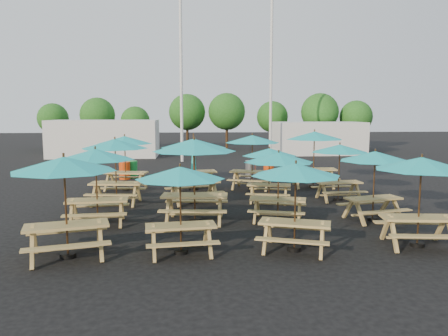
{
  "coord_description": "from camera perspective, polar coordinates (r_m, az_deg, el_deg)",
  "views": [
    {
      "loc": [
        -1.27,
        -16.13,
        3.33
      ],
      "look_at": [
        0.0,
        1.5,
        1.1
      ],
      "focal_mm": 35.0,
      "sensor_mm": 36.0,
      "label": 1
    }
  ],
  "objects": [
    {
      "name": "tree_0",
      "position": [
        43.31,
        -21.44,
        6.04
      ],
      "size": [
        2.8,
        2.8,
        4.24
      ],
      "color": "#382314",
      "rests_on": "ground"
    },
    {
      "name": "picnic_unit_7",
      "position": [
        18.99,
        -3.99,
        0.17
      ],
      "size": [
        2.13,
        1.92,
        2.47
      ],
      "rotation": [
        0.0,
        0.0,
        0.13
      ],
      "color": "#A58649",
      "rests_on": "ground"
    },
    {
      "name": "tree_3",
      "position": [
        40.85,
        -4.84,
        7.27
      ],
      "size": [
        3.36,
        3.36,
        5.09
      ],
      "color": "#382314",
      "rests_on": "ground"
    },
    {
      "name": "waste_bin_3",
      "position": [
        22.91,
        5.87,
        -0.09
      ],
      "size": [
        0.55,
        0.55,
        0.88
      ],
      "primitive_type": "cylinder",
      "color": "#DB3F0C",
      "rests_on": "ground"
    },
    {
      "name": "picnic_unit_13",
      "position": [
        14.16,
        19.11,
        1.05
      ],
      "size": [
        2.59,
        2.59,
        2.19
      ],
      "rotation": [
        0.0,
        0.0,
        0.22
      ],
      "color": "#A58649",
      "rests_on": "ground"
    },
    {
      "name": "waste_bin_2",
      "position": [
        22.67,
        3.49,
        -0.14
      ],
      "size": [
        0.55,
        0.55,
        0.88
      ],
      "primitive_type": "cylinder",
      "color": "gray",
      "rests_on": "ground"
    },
    {
      "name": "tree_1",
      "position": [
        40.92,
        -16.19,
        6.66
      ],
      "size": [
        3.11,
        3.11,
        4.72
      ],
      "color": "#382314",
      "rests_on": "ground"
    },
    {
      "name": "picnic_unit_8",
      "position": [
        10.53,
        9.35,
        -0.76
      ],
      "size": [
        2.74,
        2.74,
        2.16
      ],
      "rotation": [
        0.0,
        0.0,
        -0.33
      ],
      "color": "#A58649",
      "rests_on": "ground"
    },
    {
      "name": "picnic_unit_2",
      "position": [
        16.29,
        -14.04,
        2.69
      ],
      "size": [
        2.63,
        2.63,
        2.42
      ],
      "rotation": [
        0.0,
        0.0,
        -0.1
      ],
      "color": "#A58649",
      "rests_on": "ground"
    },
    {
      "name": "tree_7",
      "position": [
        41.8,
        16.87,
        6.42
      ],
      "size": [
        2.95,
        2.95,
        4.48
      ],
      "color": "#382314",
      "rests_on": "ground"
    },
    {
      "name": "tree_5",
      "position": [
        41.49,
        6.33,
        6.65
      ],
      "size": [
        2.94,
        2.94,
        4.45
      ],
      "color": "#382314",
      "rests_on": "ground"
    },
    {
      "name": "picnic_unit_1",
      "position": [
        13.42,
        -16.43,
        1.27
      ],
      "size": [
        2.48,
        2.48,
        2.3
      ],
      "rotation": [
        0.0,
        0.0,
        0.09
      ],
      "color": "#A58649",
      "rests_on": "ground"
    },
    {
      "name": "ground",
      "position": [
        16.52,
        0.38,
        -4.44
      ],
      "size": [
        120.0,
        120.0,
        0.0
      ],
      "primitive_type": "plane",
      "color": "black",
      "rests_on": "ground"
    },
    {
      "name": "tree_4",
      "position": [
        40.51,
        0.37,
        7.37
      ],
      "size": [
        3.41,
        3.41,
        5.17
      ],
      "color": "#382314",
      "rests_on": "ground"
    },
    {
      "name": "picnic_unit_3",
      "position": [
        19.28,
        -12.84,
        3.27
      ],
      "size": [
        2.76,
        2.76,
        2.37
      ],
      "rotation": [
        0.0,
        0.0,
        -0.19
      ],
      "color": "#A58649",
      "rests_on": "ground"
    },
    {
      "name": "picnic_unit_12",
      "position": [
        11.78,
        24.38,
        0.03
      ],
      "size": [
        2.52,
        2.52,
        2.28
      ],
      "rotation": [
        0.0,
        0.0,
        -0.12
      ],
      "color": "#A58649",
      "rests_on": "ground"
    },
    {
      "name": "event_tent_0",
      "position": [
        34.84,
        -15.29,
        3.76
      ],
      "size": [
        8.0,
        4.0,
        2.8
      ],
      "primitive_type": "cube",
      "color": "silver",
      "rests_on": "ground"
    },
    {
      "name": "picnic_unit_5",
      "position": [
        13.2,
        -3.91,
        2.42
      ],
      "size": [
        2.78,
        2.78,
        2.56
      ],
      "rotation": [
        0.0,
        0.0,
        -0.1
      ],
      "color": "#A58649",
      "rests_on": "ground"
    },
    {
      "name": "picnic_unit_14",
      "position": [
        17.13,
        14.88,
        2.15
      ],
      "size": [
        2.3,
        2.3,
        2.17
      ],
      "rotation": [
        0.0,
        0.0,
        0.07
      ],
      "color": "#A58649",
      "rests_on": "ground"
    },
    {
      "name": "waste_bin_1",
      "position": [
        23.01,
        -11.92,
        -0.18
      ],
      "size": [
        0.55,
        0.55,
        0.88
      ],
      "primitive_type": "cylinder",
      "color": "#198E34",
      "rests_on": "ground"
    },
    {
      "name": "picnic_unit_10",
      "position": [
        16.28,
        5.95,
        1.73
      ],
      "size": [
        2.47,
        2.47,
        2.05
      ],
      "rotation": [
        0.0,
        0.0,
        -0.24
      ],
      "color": "#A58649",
      "rests_on": "ground"
    },
    {
      "name": "waste_bin_0",
      "position": [
        22.61,
        -12.84,
        -0.33
      ],
      "size": [
        0.55,
        0.55,
        0.88
      ],
      "primitive_type": "cylinder",
      "color": "#DB3F0C",
      "rests_on": "ground"
    },
    {
      "name": "mast_0",
      "position": [
        30.25,
        -5.62,
        12.22
      ],
      "size": [
        0.2,
        0.2,
        12.0
      ],
      "primitive_type": "cylinder",
      "color": "silver",
      "rests_on": "ground"
    },
    {
      "name": "picnic_unit_9",
      "position": [
        13.39,
        7.15,
        0.96
      ],
      "size": [
        2.66,
        2.66,
        2.16
      ],
      "rotation": [
        0.0,
        0.0,
        -0.28
      ],
      "color": "#A58649",
      "rests_on": "ground"
    },
    {
      "name": "tree_2",
      "position": [
        40.11,
        -11.52,
        6.04
      ],
      "size": [
        2.59,
        2.59,
        3.93
      ],
      "color": "#382314",
      "rests_on": "ground"
    },
    {
      "name": "tree_6",
      "position": [
        40.68,
        12.4,
        7.16
      ],
      "size": [
        3.38,
        3.38,
        5.13
      ],
      "color": "#382314",
      "rests_on": "ground"
    },
    {
      "name": "picnic_unit_15",
      "position": [
        19.92,
        11.72,
        3.85
      ],
      "size": [
        2.71,
        2.71,
        2.54
      ],
      "rotation": [
        0.0,
        0.0,
        -0.08
      ],
      "color": "#A58649",
      "rests_on": "ground"
    },
    {
      "name": "picnic_unit_6",
      "position": [
        16.12,
        -4.0,
        2.84
      ],
      "size": [
        2.96,
        2.96,
        2.41
      ],
      "rotation": [
        0.0,
        0.0,
        0.27
      ],
      "color": "#A58649",
      "rests_on": "ground"
    },
    {
      "name": "picnic_unit_4",
      "position": [
        10.23,
        -5.75,
        -1.18
      ],
      "size": [
        2.34,
        2.34,
        2.11
      ],
      "rotation": [
        0.0,
        0.0,
        0.12
      ],
      "color": "#A58649",
      "rests_on": "ground"
    },
    {
      "name": "mast_1",
      "position": [
        32.75,
        6.17,
        11.83
      ],
      "size": [
        0.2,
        0.2,
        12.0
      ],
      "primitive_type": "cylinder",
      "color": "silver",
      "rests_on": "ground"
    },
    {
      "name": "picnic_unit_11",
      "position": [
        19.1,
        3.72,
        3.47
      ],
      "size": [
        3.05,
        3.05,
        2.39
      ],
      "rotation": [
        0.0,
        0.0,
        -0.34
      ],
      "color": "#A58649",
      "rests_on": "ground"
    },
    {
      "name": "event_tent_1",
      "position": [
        36.65,
        12.18,
        3.86
      ],
      "size": [
        7.0,
        4.0,
        2.6
      ],
      "primitive_type": "cube",
      "color": "silver",
      "rests_on": "ground"
    },
    {
      "name": "picnic_unit_0",
      "position": [
        10.5,
        -20.16,
        -0.11
      ],
      "size": [
        2.89,
        2.89,
        2.37
      ],
      "rotation": [
        0.0,
        0.0,
        0.26
      ],
      "color": "#A58649",
      "rests_on": "ground"
    }
  ]
}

